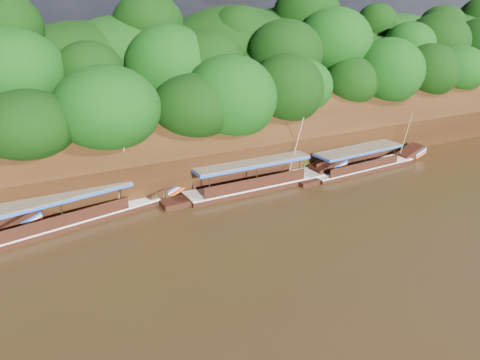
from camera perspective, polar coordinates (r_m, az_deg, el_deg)
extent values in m
plane|color=black|center=(32.36, 6.90, -6.37)|extent=(160.00, 160.00, 0.00)
cube|color=black|center=(44.25, -4.86, 6.10)|extent=(120.00, 16.12, 13.64)
cube|color=black|center=(54.17, -9.03, 4.84)|extent=(120.00, 24.00, 12.00)
ellipsoid|color=#113709|center=(41.39, -11.94, 4.68)|extent=(18.00, 8.00, 6.40)
ellipsoid|color=#113709|center=(49.61, -8.43, 14.27)|extent=(24.00, 11.00, 8.40)
ellipsoid|color=#113709|center=(56.87, 18.77, 8.29)|extent=(18.00, 8.00, 6.00)
ellipsoid|color=#113709|center=(68.43, 20.65, 14.64)|extent=(22.00, 10.00, 8.00)
cube|color=black|center=(45.25, 14.72, 1.17)|extent=(11.60, 2.59, 0.81)
cube|color=silver|center=(45.13, 14.76, 1.63)|extent=(11.60, 2.65, 0.09)
cube|color=black|center=(49.76, 20.04, 3.13)|extent=(2.79, 1.63, 1.57)
cube|color=#1B4AB5|center=(50.24, 20.60, 3.54)|extent=(1.49, 1.62, 0.58)
cube|color=#B12213|center=(50.32, 20.55, 3.21)|extent=(1.49, 1.62, 0.58)
cube|color=brown|center=(44.09, 14.32, 3.66)|extent=(9.12, 2.75, 0.11)
cube|color=#1B4AB5|center=(44.12, 14.31, 3.53)|extent=(9.12, 2.75, 0.16)
cylinder|color=tan|center=(47.73, 19.62, 5.33)|extent=(0.82, 1.62, 4.75)
cube|color=black|center=(39.55, 2.23, -1.00)|extent=(12.92, 2.44, 0.97)
cube|color=silver|center=(39.38, 2.24, -0.38)|extent=(12.92, 2.51, 0.11)
cube|color=black|center=(43.25, 10.54, 1.66)|extent=(3.07, 1.79, 1.82)
cube|color=#1B4AB5|center=(43.64, 11.40, 2.22)|extent=(1.60, 1.85, 0.66)
cube|color=#B12213|center=(43.76, 11.36, 1.77)|extent=(1.60, 1.85, 0.66)
cube|color=brown|center=(38.27, 1.24, 2.38)|extent=(10.12, 2.78, 0.13)
cube|color=#1B4AB5|center=(38.31, 1.24, 2.20)|extent=(10.12, 2.78, 0.19)
cylinder|color=tan|center=(39.64, 6.79, 3.89)|extent=(0.65, 1.16, 5.41)
cube|color=black|center=(35.38, -19.88, -5.07)|extent=(13.46, 4.71, 0.91)
cube|color=silver|center=(35.20, -19.97, -4.44)|extent=(13.47, 4.78, 0.10)
cube|color=black|center=(37.84, -9.45, -1.18)|extent=(3.38, 2.23, 1.78)
cube|color=#1B4AB5|center=(38.11, -8.40, -0.47)|extent=(1.93, 2.01, 0.67)
cube|color=#B12213|center=(38.23, -8.38, -0.94)|extent=(1.93, 2.01, 0.67)
cube|color=brown|center=(34.22, -21.67, -1.76)|extent=(10.69, 4.49, 0.12)
cube|color=#1B4AB5|center=(34.26, -21.64, -1.95)|extent=(10.69, 4.49, 0.18)
cylinder|color=tan|center=(35.47, -14.28, 0.59)|extent=(1.13, 0.66, 4.61)
cube|color=black|center=(35.53, -25.53, -4.53)|extent=(3.07, 2.10, 1.72)
cube|color=#1B4AB5|center=(35.52, -24.43, -3.80)|extent=(1.72, 1.97, 0.62)
cube|color=#B12213|center=(35.66, -24.35, -4.31)|extent=(1.72, 1.97, 0.62)
cone|color=#1E5B16|center=(36.30, -20.62, -2.86)|extent=(1.50, 1.50, 1.90)
cone|color=#1E5B16|center=(37.10, -9.71, -1.65)|extent=(1.50, 1.50, 1.42)
cone|color=#1E5B16|center=(40.15, -0.17, 0.58)|extent=(1.50, 1.50, 1.61)
cone|color=#1E5B16|center=(43.45, 8.22, 2.25)|extent=(1.50, 1.50, 2.02)
cone|color=#1E5B16|center=(45.91, 12.19, 2.61)|extent=(1.50, 1.50, 1.41)
cone|color=#1E5B16|center=(52.16, 19.77, 4.17)|extent=(1.50, 1.50, 1.66)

